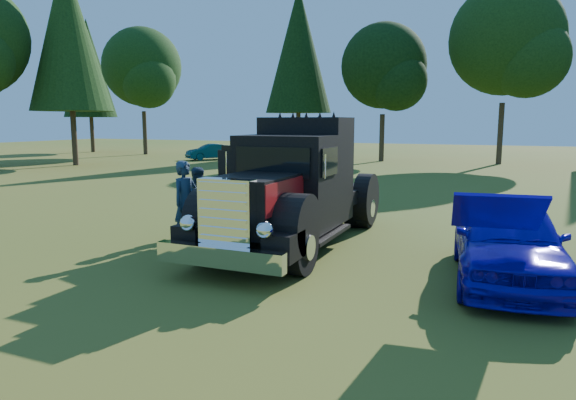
{
  "coord_description": "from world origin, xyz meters",
  "views": [
    {
      "loc": [
        4.54,
        -7.91,
        2.91
      ],
      "look_at": [
        0.24,
        2.13,
        1.23
      ],
      "focal_mm": 32.0,
      "sensor_mm": 36.0,
      "label": 1
    }
  ],
  "objects_px": {
    "hotrod_coupe": "(508,240)",
    "spectator_far": "(200,202)",
    "diamond_t_truck": "(292,192)",
    "spectator_near": "(186,203)",
    "distant_teal_car": "(210,152)"
  },
  "relations": [
    {
      "from": "distant_teal_car",
      "to": "hotrod_coupe",
      "type": "bearing_deg",
      "value": -12.1
    },
    {
      "from": "spectator_near",
      "to": "distant_teal_car",
      "type": "relative_size",
      "value": 0.55
    },
    {
      "from": "hotrod_coupe",
      "to": "diamond_t_truck",
      "type": "bearing_deg",
      "value": 168.49
    },
    {
      "from": "spectator_far",
      "to": "diamond_t_truck",
      "type": "bearing_deg",
      "value": -62.51
    },
    {
      "from": "diamond_t_truck",
      "to": "spectator_far",
      "type": "height_order",
      "value": "diamond_t_truck"
    },
    {
      "from": "spectator_far",
      "to": "spectator_near",
      "type": "bearing_deg",
      "value": -140.3
    },
    {
      "from": "hotrod_coupe",
      "to": "spectator_far",
      "type": "bearing_deg",
      "value": 171.97
    },
    {
      "from": "spectator_near",
      "to": "spectator_far",
      "type": "distance_m",
      "value": 0.89
    },
    {
      "from": "diamond_t_truck",
      "to": "hotrod_coupe",
      "type": "bearing_deg",
      "value": -11.51
    },
    {
      "from": "spectator_far",
      "to": "distant_teal_car",
      "type": "bearing_deg",
      "value": 60.26
    },
    {
      "from": "hotrod_coupe",
      "to": "spectator_far",
      "type": "height_order",
      "value": "hotrod_coupe"
    },
    {
      "from": "distant_teal_car",
      "to": "spectator_near",
      "type": "bearing_deg",
      "value": -23.0
    },
    {
      "from": "hotrod_coupe",
      "to": "spectator_near",
      "type": "relative_size",
      "value": 2.35
    },
    {
      "from": "hotrod_coupe",
      "to": "spectator_far",
      "type": "relative_size",
      "value": 2.66
    },
    {
      "from": "spectator_near",
      "to": "hotrod_coupe",
      "type": "bearing_deg",
      "value": -80.12
    }
  ]
}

